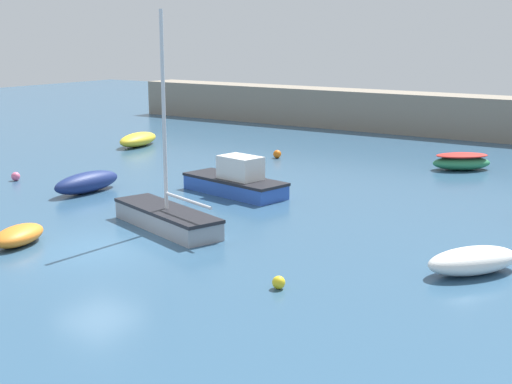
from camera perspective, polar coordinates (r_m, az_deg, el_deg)
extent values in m
cube|color=#2D5170|center=(23.71, -12.62, -4.66)|extent=(120.00, 120.00, 0.20)
cube|color=gray|center=(49.83, 14.41, 6.01)|extent=(49.80, 2.98, 2.75)
cube|color=gray|center=(25.52, -7.15, -2.24)|extent=(5.26, 2.92, 0.62)
cube|color=black|center=(25.43, -7.17, -1.44)|extent=(5.36, 2.98, 0.12)
cylinder|color=silver|center=(24.82, -7.39, 6.26)|extent=(0.13, 0.13, 6.98)
cylinder|color=silver|center=(24.12, -5.50, -0.67)|extent=(2.70, 0.97, 0.11)
ellipsoid|color=white|center=(21.61, 16.96, -5.27)|extent=(2.72, 3.22, 0.78)
ellipsoid|color=yellow|center=(44.27, -9.41, 4.18)|extent=(2.26, 3.81, 0.82)
cube|color=#2D56B7|center=(30.75, -1.72, 0.40)|extent=(5.07, 2.58, 0.59)
cube|color=black|center=(30.67, -1.72, 1.04)|extent=(5.17, 2.63, 0.12)
cube|color=silver|center=(30.32, -1.26, 1.85)|extent=(1.97, 1.51, 1.10)
ellipsoid|color=orange|center=(24.69, -18.46, -3.31)|extent=(1.72, 2.43, 0.63)
ellipsoid|color=#287A4C|center=(37.58, 16.11, 2.24)|extent=(3.23, 3.09, 0.69)
ellipsoid|color=red|center=(37.52, 16.15, 2.83)|extent=(2.91, 2.78, 0.24)
ellipsoid|color=navy|center=(31.85, -13.37, 0.76)|extent=(1.12, 3.51, 0.89)
sphere|color=orange|center=(39.51, 1.70, 3.05)|extent=(0.45, 0.45, 0.45)
sphere|color=#EA668C|center=(35.32, -18.67, 1.19)|extent=(0.41, 0.41, 0.41)
sphere|color=yellow|center=(19.55, 1.83, -7.24)|extent=(0.36, 0.36, 0.36)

